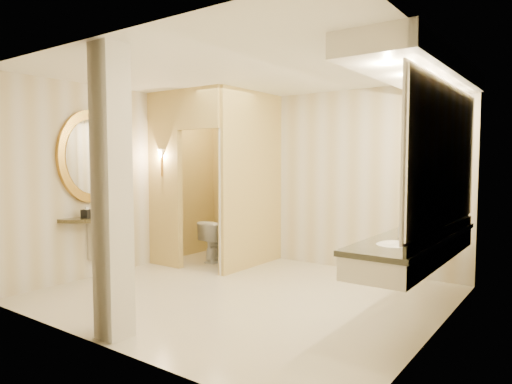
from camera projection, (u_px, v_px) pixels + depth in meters
floor at (245, 294)px, 5.64m from camera, size 4.50×4.50×0.00m
ceiling at (244, 72)px, 5.45m from camera, size 4.50×4.50×0.00m
wall_back at (321, 179)px, 7.16m from camera, size 4.50×0.02×2.70m
wall_front at (104, 195)px, 3.92m from camera, size 4.50×0.02×2.70m
wall_left at (125, 180)px, 6.85m from camera, size 0.02×4.00×2.70m
wall_right at (437, 193)px, 4.23m from camera, size 0.02×4.00×2.70m
toilet_closet at (224, 178)px, 6.98m from camera, size 1.50×1.55×2.70m
wall_sconce at (161, 155)px, 6.98m from camera, size 0.14×0.14×0.42m
vanity at (421, 162)px, 4.69m from camera, size 0.75×2.72×2.09m
console_shelf at (90, 182)px, 6.33m from camera, size 0.98×0.98×1.94m
pillar at (112, 193)px, 4.18m from camera, size 0.27×0.27×2.70m
tissue_box at (87, 214)px, 6.12m from camera, size 0.14×0.14×0.11m
toilet at (219, 241)px, 7.47m from camera, size 0.39×0.66×0.67m
soap_bottle_a at (403, 230)px, 4.56m from camera, size 0.08×0.08×0.15m
soap_bottle_b at (404, 231)px, 4.64m from camera, size 0.11×0.11×0.12m
soap_bottle_c at (402, 225)px, 4.74m from camera, size 0.08×0.09×0.20m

